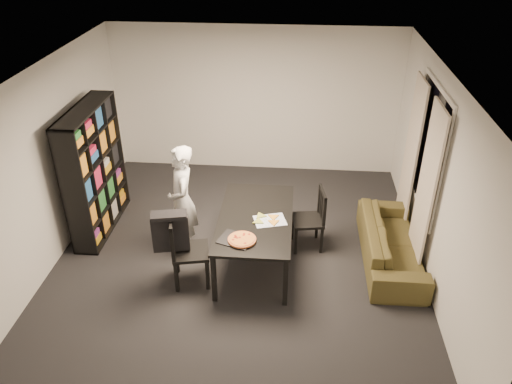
# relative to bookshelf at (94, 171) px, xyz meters

# --- Properties ---
(room) EXTENTS (5.01, 5.51, 2.61)m
(room) POSITION_rel_bookshelf_xyz_m (2.16, -0.60, 0.35)
(room) COLOR black
(room) RESTS_ON ground
(window_pane) EXTENTS (0.02, 1.40, 1.60)m
(window_pane) POSITION_rel_bookshelf_xyz_m (4.64, -0.00, 0.55)
(window_pane) COLOR black
(window_pane) RESTS_ON room
(window_frame) EXTENTS (0.03, 1.52, 1.72)m
(window_frame) POSITION_rel_bookshelf_xyz_m (4.64, -0.00, 0.55)
(window_frame) COLOR white
(window_frame) RESTS_ON room
(curtain_left) EXTENTS (0.03, 0.70, 2.25)m
(curtain_left) POSITION_rel_bookshelf_xyz_m (4.56, -0.52, 0.20)
(curtain_left) COLOR beige
(curtain_left) RESTS_ON room
(curtain_right) EXTENTS (0.03, 0.70, 2.25)m
(curtain_right) POSITION_rel_bookshelf_xyz_m (4.56, 0.52, 0.20)
(curtain_right) COLOR beige
(curtain_right) RESTS_ON room
(bookshelf) EXTENTS (0.35, 1.50, 1.90)m
(bookshelf) POSITION_rel_bookshelf_xyz_m (0.00, 0.00, 0.00)
(bookshelf) COLOR black
(bookshelf) RESTS_ON room
(dining_table) EXTENTS (0.97, 1.74, 0.73)m
(dining_table) POSITION_rel_bookshelf_xyz_m (2.40, -0.68, -0.29)
(dining_table) COLOR black
(dining_table) RESTS_ON room
(chair_left) EXTENTS (0.54, 0.54, 0.98)m
(chair_left) POSITION_rel_bookshelf_xyz_m (1.52, -1.17, -0.39)
(chair_left) COLOR black
(chair_left) RESTS_ON room
(chair_right) EXTENTS (0.49, 0.49, 0.91)m
(chair_right) POSITION_rel_bookshelf_xyz_m (3.18, -0.24, -0.43)
(chair_right) COLOR black
(chair_right) RESTS_ON room
(draped_jacket) EXTENTS (0.46, 0.28, 0.54)m
(draped_jacket) POSITION_rel_bookshelf_xyz_m (1.39, -1.20, -0.14)
(draped_jacket) COLOR black
(draped_jacket) RESTS_ON chair_left
(person) EXTENTS (0.53, 0.67, 1.59)m
(person) POSITION_rel_bookshelf_xyz_m (1.38, -0.45, -0.16)
(person) COLOR silver
(person) RESTS_ON room
(baking_tray) EXTENTS (0.48, 0.43, 0.01)m
(baking_tray) POSITION_rel_bookshelf_xyz_m (2.20, -1.21, -0.22)
(baking_tray) COLOR black
(baking_tray) RESTS_ON dining_table
(pepperoni_pizza) EXTENTS (0.35, 0.35, 0.03)m
(pepperoni_pizza) POSITION_rel_bookshelf_xyz_m (2.28, -1.23, -0.20)
(pepperoni_pizza) COLOR #AC5A32
(pepperoni_pizza) RESTS_ON dining_table
(kitchen_towel) EXTENTS (0.47, 0.40, 0.01)m
(kitchen_towel) POSITION_rel_bookshelf_xyz_m (2.59, -0.75, -0.22)
(kitchen_towel) COLOR white
(kitchen_towel) RESTS_ON dining_table
(pizza_slices) EXTENTS (0.43, 0.38, 0.01)m
(pizza_slices) POSITION_rel_bookshelf_xyz_m (2.54, -0.73, -0.21)
(pizza_slices) COLOR gold
(pizza_slices) RESTS_ON dining_table
(sofa) EXTENTS (0.74, 1.89, 0.55)m
(sofa) POSITION_rel_bookshelf_xyz_m (4.25, -0.48, -0.67)
(sofa) COLOR #3B3617
(sofa) RESTS_ON room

